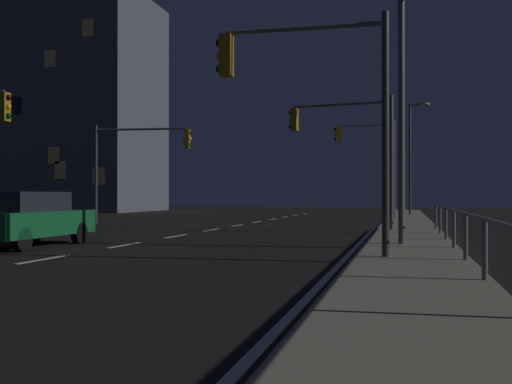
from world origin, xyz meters
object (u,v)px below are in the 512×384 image
Objects in this scene: traffic_light_far_right at (369,150)px; building_distant at (77,106)px; traffic_light_far_left at (309,87)px; street_lamp_mid_block at (413,148)px; traffic_light_mid_left at (344,136)px; car at (27,218)px; street_lamp_far_end at (403,91)px; traffic_light_far_center at (139,153)px.

traffic_light_far_right is 33.54m from building_distant.
traffic_light_far_left is 30.93m from street_lamp_mid_block.
traffic_light_far_right is 1.09× the size of traffic_light_mid_left.
traffic_light_far_right is (8.43, 20.57, 3.34)m from car.
street_lamp_mid_block is at bearing -13.16° from building_distant.
traffic_light_far_right is 11.34m from traffic_light_mid_left.
street_lamp_far_end is at bearing 58.45° from traffic_light_far_left.
traffic_light_mid_left is at bearing 48.69° from car.
building_distant is (-20.47, 36.49, 9.36)m from car.
street_lamp_mid_block reaches higher than traffic_light_far_left.
traffic_light_far_left is at bearing -90.06° from traffic_light_far_right.
traffic_light_mid_left is at bearing -91.57° from traffic_light_far_right.
street_lamp_mid_block is 27.50m from street_lamp_far_end.
street_lamp_far_end is at bearing -91.23° from street_lamp_mid_block.
traffic_light_far_left is (8.40, -1.68, 3.07)m from car.
traffic_light_far_right is 1.08× the size of traffic_light_far_left.
traffic_light_far_center is at bearing 101.65° from car.
traffic_light_far_left is at bearing -52.78° from traffic_light_far_center.
traffic_light_far_center is 0.76× the size of street_lamp_far_end.
street_lamp_mid_block is (13.69, 16.24, 1.22)m from traffic_light_far_center.
traffic_light_mid_left is at bearing 107.00° from street_lamp_far_end.
building_distant is (-30.91, 34.85, 5.90)m from street_lamp_far_end.
building_distant is (-28.88, 38.17, 6.29)m from traffic_light_far_left.
car is 0.83× the size of traffic_light_far_left.
street_lamp_far_end is at bearing -73.00° from traffic_light_mid_left.
building_distant reaches higher than traffic_light_far_center.
building_distant is at bearing 151.16° from traffic_light_far_right.
building_distant is (-28.59, 27.25, 6.30)m from traffic_light_mid_left.
street_lamp_far_end is at bearing -83.93° from traffic_light_far_right.
traffic_light_mid_left is 10.92m from traffic_light_far_left.
car is 0.77× the size of traffic_light_far_right.
street_lamp_mid_block is (2.91, 19.88, 1.00)m from traffic_light_mid_left.
traffic_light_far_left is 0.67× the size of street_lamp_mid_block.
traffic_light_far_center is at bearing -145.26° from traffic_light_far_right.
street_lamp_mid_block is (11.03, 29.12, 4.06)m from car.
traffic_light_far_right is 19.04m from street_lamp_far_end.
traffic_light_far_center is at bearing -130.13° from street_lamp_mid_block.
traffic_light_far_center is 21.27m from street_lamp_mid_block.
street_lamp_far_end reaches higher than traffic_light_far_right.
traffic_light_far_left reaches higher than traffic_light_mid_left.
traffic_light_far_center is 0.97× the size of traffic_light_far_left.
traffic_light_mid_left is at bearing 91.51° from traffic_light_far_left.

